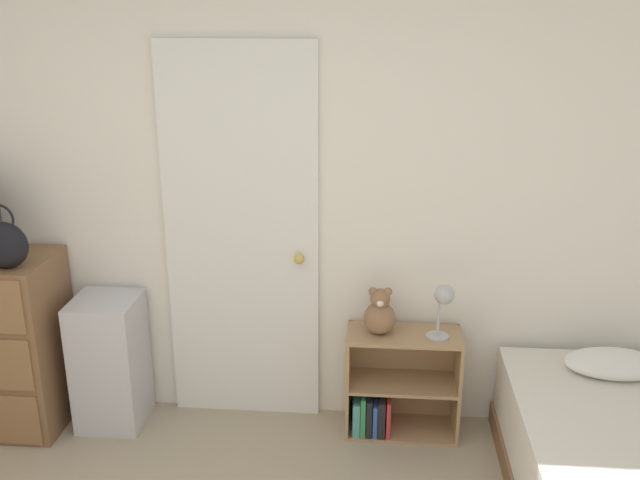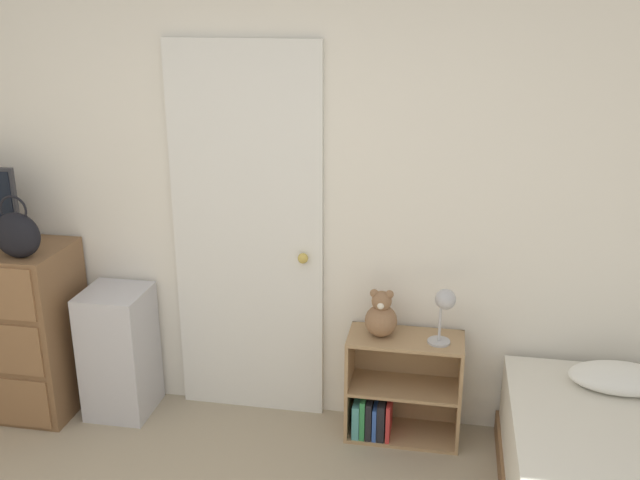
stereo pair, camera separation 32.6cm
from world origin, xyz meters
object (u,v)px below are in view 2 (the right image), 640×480
(teddy_bear, at_px, (381,316))
(handbag, at_px, (17,234))
(storage_bin, at_px, (120,352))
(desk_lamp, at_px, (445,305))
(bookshelf, at_px, (394,394))

(teddy_bear, bearing_deg, handbag, -172.97)
(storage_bin, bearing_deg, desk_lamp, -0.20)
(storage_bin, xyz_separation_m, bookshelf, (1.55, 0.04, -0.13))
(handbag, distance_m, desk_lamp, 2.21)
(storage_bin, bearing_deg, bookshelf, 1.59)
(handbag, distance_m, storage_bin, 0.86)
(storage_bin, height_order, desk_lamp, desk_lamp)
(handbag, relative_size, storage_bin, 0.45)
(handbag, relative_size, bookshelf, 0.56)
(storage_bin, relative_size, teddy_bear, 2.86)
(handbag, height_order, desk_lamp, handbag)
(handbag, xyz_separation_m, desk_lamp, (2.18, 0.19, -0.30))
(teddy_bear, bearing_deg, bookshelf, 5.27)
(bookshelf, relative_size, teddy_bear, 2.34)
(storage_bin, bearing_deg, teddy_bear, 1.38)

